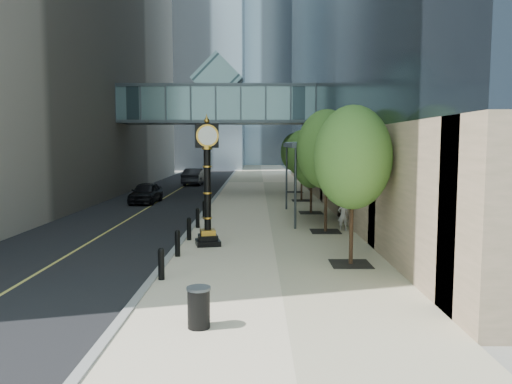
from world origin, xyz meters
TOP-DOWN VIEW (x-y plane):
  - ground at (0.00, 0.00)m, footprint 320.00×320.00m
  - road at (-7.00, 40.00)m, footprint 8.00×180.00m
  - sidewalk at (1.00, 40.00)m, footprint 8.00×180.00m
  - curb at (-3.00, 40.00)m, footprint 0.25×180.00m
  - distant_tower_c at (-6.00, 120.00)m, footprint 22.00×22.00m
  - skywalk at (-3.00, 28.00)m, footprint 17.00×4.20m
  - entrance_canopy at (3.48, 14.00)m, footprint 3.00×8.00m
  - bollard_row at (-2.70, 9.00)m, footprint 0.20×16.20m
  - street_trees at (3.60, 14.81)m, footprint 2.85×28.60m
  - street_clock at (-1.76, 6.30)m, footprint 1.18×1.18m
  - trash_bin at (-1.05, -3.08)m, footprint 0.61×0.61m
  - pedestrian at (4.50, 9.81)m, footprint 0.59×0.42m
  - car_near at (-7.69, 21.36)m, footprint 1.93×4.46m
  - car_far at (-6.04, 37.24)m, footprint 2.40×5.35m

SIDE VIEW (x-z plane):
  - ground at x=0.00m, z-range 0.00..0.00m
  - road at x=-7.00m, z-range 0.00..0.02m
  - sidewalk at x=1.00m, z-range 0.00..0.06m
  - curb at x=-3.00m, z-range 0.00..0.07m
  - bollard_row at x=-2.70m, z-range 0.06..0.96m
  - trash_bin at x=-1.05m, z-range 0.06..0.96m
  - car_near at x=-7.69m, z-range 0.02..1.52m
  - pedestrian at x=4.50m, z-range 0.06..1.56m
  - car_far at x=-6.04m, z-range 0.02..1.72m
  - street_clock at x=-1.76m, z-range -0.29..4.98m
  - street_trees at x=3.60m, z-range 0.74..6.60m
  - entrance_canopy at x=3.48m, z-range 2.00..6.38m
  - skywalk at x=-3.00m, z-range 4.81..10.61m
  - distant_tower_c at x=-6.00m, z-range 0.00..65.00m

